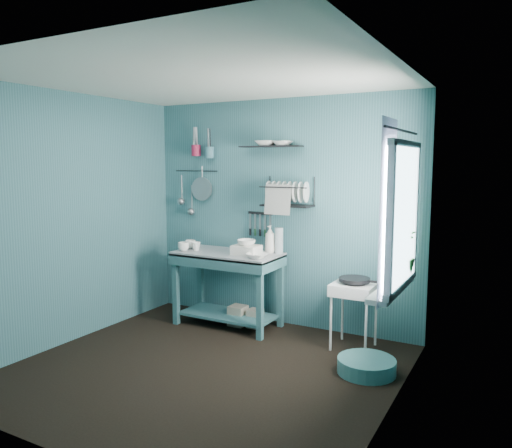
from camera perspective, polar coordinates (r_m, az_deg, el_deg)
The scene contains 36 objects.
floor at distance 4.59m, azimuth -5.88°, elevation -16.18°, with size 3.20×3.20×0.00m, color black.
ceiling at distance 4.28m, azimuth -6.31°, elevation 16.31°, with size 3.20×3.20×0.00m, color silver.
wall_back at distance 5.55m, azimuth 2.77°, elevation 1.27°, with size 3.20×3.20×0.00m, color #35656D.
wall_front at distance 3.16m, azimuth -21.80°, elevation -3.65°, with size 3.20×3.20×0.00m, color #35656D.
wall_left at distance 5.33m, azimuth -20.38°, elevation 0.59°, with size 3.00×3.00×0.00m, color #35656D.
wall_right at distance 3.60m, azimuth 15.34°, elevation -2.12°, with size 3.00×3.00×0.00m, color #35656D.
work_counter at distance 5.59m, azimuth -3.24°, elevation -7.42°, with size 1.17×0.58×0.83m, color #2E5B60.
mug_left at distance 5.63m, azimuth -8.29°, elevation -2.57°, with size 0.12×0.12×0.10m, color white.
mug_mid at distance 5.65m, azimuth -6.87°, elevation -2.53°, with size 0.10×0.10×0.09m, color white.
mug_right at distance 5.77m, azimuth -7.50°, elevation -2.32°, with size 0.12×0.12×0.10m, color white.
wash_tub at distance 5.35m, azimuth -1.11°, elevation -2.99°, with size 0.28×0.22×0.10m, color silver.
tub_bowl at distance 5.33m, azimuth -1.11°, elevation -2.14°, with size 0.20×0.20×0.06m, color white.
soap_bottle at distance 5.44m, azimuth 1.60°, elevation -1.75°, with size 0.12×0.12×0.30m, color silver.
water_bottle at distance 5.42m, azimuth 2.64°, elevation -1.90°, with size 0.09×0.09×0.28m, color #ACBBBF.
counter_bowl at distance 5.14m, azimuth 0.11°, elevation -3.65°, with size 0.22×0.22×0.05m, color white.
hotplate_stand at distance 5.03m, azimuth 11.10°, elevation -10.25°, with size 0.40×0.40×0.65m, color white.
frying_pan at distance 4.94m, azimuth 11.20°, elevation -6.25°, with size 0.30×0.30×0.04m, color black.
knife_strip at distance 5.63m, azimuth 0.52°, elevation 1.24°, with size 0.32×0.02×0.03m, color black.
dish_rack at distance 5.35m, azimuth 3.59°, elevation 3.72°, with size 0.55×0.24×0.32m, color black.
upper_shelf at distance 5.46m, azimuth 1.73°, elevation 8.85°, with size 0.70×0.18×0.01m, color black.
shelf_bowl_left at distance 5.49m, azimuth 1.15°, elevation 10.02°, with size 0.23×0.23×0.06m, color white.
shelf_bowl_right at distance 5.40m, azimuth 3.07°, elevation 9.68°, with size 0.20×0.20×0.05m, color white.
utensil_cup_magenta at distance 6.00m, azimuth -6.86°, elevation 8.34°, with size 0.11×0.11×0.13m, color #AD2042.
utensil_cup_teal at distance 5.89m, azimuth -5.33°, elevation 8.14°, with size 0.11×0.11×0.13m, color #3C717E.
colander at distance 6.00m, azimuth -6.22°, elevation 4.01°, with size 0.28×0.28×0.03m, color gray.
ladle_outer at distance 6.19m, azimuth -8.48°, elevation 4.15°, with size 0.01×0.01×0.30m, color gray.
ladle_inner at distance 6.10m, azimuth -7.35°, elevation 3.01°, with size 0.01×0.01×0.30m, color gray.
hook_rail at distance 6.06m, azimuth -6.84°, elevation 6.04°, with size 0.01×0.01×0.60m, color black.
window_glass at distance 4.02m, azimuth 16.69°, elevation 0.92°, with size 1.10×1.10×0.00m, color white.
windowsill at distance 4.14m, azimuth 15.24°, elevation -7.15°, with size 0.16×0.95×0.04m, color white.
curtain at distance 3.74m, azimuth 14.78°, elevation 1.32°, with size 1.35×1.35×0.00m, color white.
curtain_rod at distance 4.02m, azimuth 16.39°, elevation 10.21°, with size 0.02×0.02×1.05m, color black.
potted_plant at distance 4.37m, azimuth 16.12°, elevation -3.22°, with size 0.25×0.25×0.44m, color #276127.
storage_tin_large at distance 5.66m, azimuth -2.07°, elevation -10.41°, with size 0.18×0.18×0.22m, color gray.
storage_tin_small at distance 5.59m, azimuth -0.12°, elevation -10.73°, with size 0.15×0.15×0.20m, color gray.
floor_basin at distance 4.57m, azimuth 12.51°, elevation -15.56°, with size 0.50×0.50×0.13m, color teal.
Camera 1 is at (2.41, -3.47, 1.81)m, focal length 35.00 mm.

